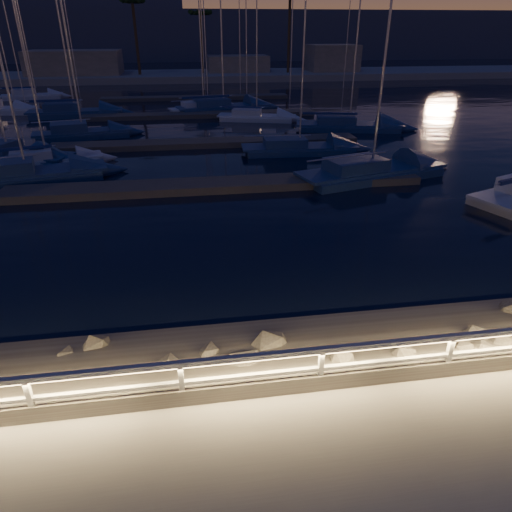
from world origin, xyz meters
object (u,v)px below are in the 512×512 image
object	(u,v)px
sailboat_g	(255,116)
sailboat_j	(202,108)
sailboat_c	(368,171)
sailboat_l	(346,125)
sailboat_f	(6,154)
sailboat_e	(80,132)
sailboat_a	(44,160)
guard_rail	(273,363)
sailboat_m	(30,95)
sailboat_h	(296,147)
sailboat_b	(22,174)
sailboat_k	(221,107)
sailboat_n	(73,112)

from	to	relation	value
sailboat_g	sailboat_j	bearing A→B (deg)	146.61
sailboat_c	sailboat_g	distance (m)	19.18
sailboat_l	sailboat_f	bearing A→B (deg)	-153.07
sailboat_l	sailboat_e	bearing A→B (deg)	-167.62
sailboat_c	sailboat_a	bearing A→B (deg)	148.85
guard_rail	sailboat_m	distance (m)	56.87
guard_rail	sailboat_j	bearing A→B (deg)	89.47
sailboat_h	sailboat_g	bearing A→B (deg)	97.63
sailboat_b	sailboat_k	size ratio (longest dim) A/B	0.89
guard_rail	sailboat_l	xyz separation A→B (m)	(11.89, 29.92, -0.94)
sailboat_m	sailboat_n	size ratio (longest dim) A/B	0.79
sailboat_f	sailboat_h	bearing A→B (deg)	20.43
sailboat_h	sailboat_n	xyz separation A→B (m)	(-17.99, 17.11, 0.07)
sailboat_k	sailboat_a	bearing A→B (deg)	-135.79
sailboat_e	sailboat_j	xyz separation A→B (m)	(9.91, 10.69, -0.03)
sailboat_e	sailboat_k	size ratio (longest dim) A/B	0.78
guard_rail	sailboat_a	distance (m)	24.13
sailboat_c	sailboat_m	world-z (taller)	sailboat_c
sailboat_a	sailboat_b	world-z (taller)	sailboat_b
guard_rail	sailboat_b	xyz separation A→B (m)	(-10.55, 18.74, -0.91)
sailboat_a	sailboat_n	bearing A→B (deg)	80.52
sailboat_h	sailboat_n	distance (m)	24.82
sailboat_c	sailboat_l	size ratio (longest dim) A/B	1.02
sailboat_f	sailboat_j	distance (m)	21.69
sailboat_n	sailboat_f	bearing A→B (deg)	-96.20
sailboat_k	sailboat_n	world-z (taller)	sailboat_k
sailboat_b	sailboat_h	xyz separation A→B (m)	(16.49, 4.14, -0.06)
sailboat_a	sailboat_b	size ratio (longest dim) A/B	0.77
sailboat_j	sailboat_l	distance (m)	15.75
sailboat_m	sailboat_l	bearing A→B (deg)	-47.03
sailboat_l	sailboat_j	bearing A→B (deg)	149.51
sailboat_m	guard_rail	bearing A→B (deg)	-80.17
sailboat_b	sailboat_e	size ratio (longest dim) A/B	1.15
sailboat_e	sailboat_g	xyz separation A→B (m)	(14.46, 5.35, -0.05)
guard_rail	sailboat_b	bearing A→B (deg)	119.37
sailboat_k	sailboat_n	bearing A→B (deg)	170.48
sailboat_f	sailboat_n	xyz separation A→B (m)	(0.90, 16.44, 0.01)
sailboat_a	sailboat_g	xyz separation A→B (m)	(15.12, 13.47, -0.02)
guard_rail	sailboat_e	xyz separation A→B (m)	(-9.53, 29.98, -0.93)
sailboat_e	sailboat_n	size ratio (longest dim) A/B	0.84
sailboat_f	sailboat_h	distance (m)	18.90
sailboat_a	sailboat_k	world-z (taller)	sailboat_k
sailboat_f	sailboat_n	world-z (taller)	sailboat_n
sailboat_g	sailboat_l	distance (m)	8.81
guard_rail	sailboat_l	size ratio (longest dim) A/B	2.99
sailboat_c	sailboat_e	bearing A→B (deg)	128.15
sailboat_h	sailboat_j	world-z (taller)	sailboat_h
guard_rail	sailboat_g	bearing A→B (deg)	82.05
sailboat_g	sailboat_n	world-z (taller)	sailboat_n
sailboat_f	sailboat_j	size ratio (longest dim) A/B	1.22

